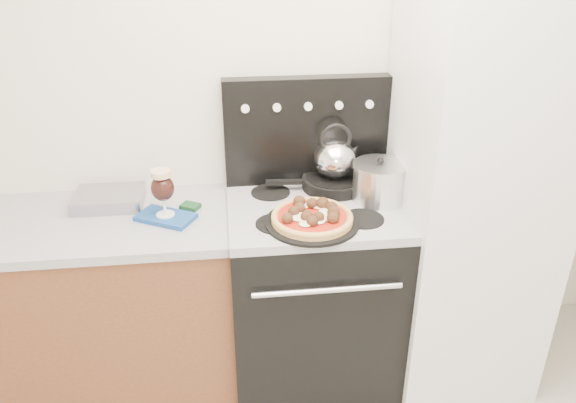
{
  "coord_description": "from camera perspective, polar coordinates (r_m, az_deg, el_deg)",
  "views": [
    {
      "loc": [
        -0.29,
        -0.99,
        2.04
      ],
      "look_at": [
        -0.05,
        1.05,
        1.01
      ],
      "focal_mm": 35.0,
      "sensor_mm": 36.0,
      "label": 1
    }
  ],
  "objects": [
    {
      "name": "room_shell",
      "position": [
        1.54,
        5.28,
        -4.43
      ],
      "size": [
        3.52,
        3.01,
        2.52
      ],
      "color": "#B8B3A3",
      "rests_on": "ground"
    },
    {
      "name": "oven_mitt",
      "position": [
        2.44,
        -12.31,
        -1.57
      ],
      "size": [
        0.28,
        0.24,
        0.02
      ],
      "primitive_type": "cube",
      "rotation": [
        0.0,
        0.0,
        -0.51
      ],
      "color": "navy",
      "rests_on": "countertop"
    },
    {
      "name": "backguard",
      "position": [
        2.62,
        1.86,
        7.21
      ],
      "size": [
        0.76,
        0.08,
        0.5
      ],
      "primitive_type": "cube",
      "color": "black",
      "rests_on": "cooktop"
    },
    {
      "name": "skillet",
      "position": [
        2.63,
        4.7,
        1.94
      ],
      "size": [
        0.32,
        0.32,
        0.05
      ],
      "primitive_type": "cylinder",
      "rotation": [
        0.0,
        0.0,
        -0.08
      ],
      "color": "black",
      "rests_on": "cooktop"
    },
    {
      "name": "cooktop",
      "position": [
        2.47,
        2.7,
        -0.82
      ],
      "size": [
        0.76,
        0.65,
        0.04
      ],
      "primitive_type": "cube",
      "color": "#ADADB2",
      "rests_on": "stove_body"
    },
    {
      "name": "foil_sheet",
      "position": [
        2.62,
        -17.71,
        0.25
      ],
      "size": [
        0.3,
        0.22,
        0.06
      ],
      "primitive_type": "cube",
      "rotation": [
        0.0,
        0.0,
        -0.01
      ],
      "color": "#B6B5C7",
      "rests_on": "countertop"
    },
    {
      "name": "pizza_pan",
      "position": [
        2.32,
        2.45,
        -2.13
      ],
      "size": [
        0.41,
        0.41,
        0.01
      ],
      "primitive_type": "cylinder",
      "rotation": [
        0.0,
        0.0,
        -0.06
      ],
      "color": "black",
      "rests_on": "cooktop"
    },
    {
      "name": "stove_body",
      "position": [
        2.72,
        2.49,
        -9.46
      ],
      "size": [
        0.76,
        0.65,
        0.88
      ],
      "primitive_type": "cube",
      "color": "black",
      "rests_on": "ground"
    },
    {
      "name": "fridge",
      "position": [
        2.63,
        18.04,
        0.76
      ],
      "size": [
        0.64,
        0.68,
        1.9
      ],
      "primitive_type": "cube",
      "color": "silver",
      "rests_on": "ground"
    },
    {
      "name": "pizza",
      "position": [
        2.3,
        2.46,
        -1.47
      ],
      "size": [
        0.37,
        0.37,
        0.05
      ],
      "primitive_type": null,
      "rotation": [
        0.0,
        0.0,
        -0.11
      ],
      "color": "#C97D3F",
      "rests_on": "pizza_pan"
    },
    {
      "name": "tea_kettle",
      "position": [
        2.57,
        4.81,
        4.69
      ],
      "size": [
        0.25,
        0.25,
        0.22
      ],
      "primitive_type": null,
      "rotation": [
        0.0,
        0.0,
        -0.31
      ],
      "color": "white",
      "rests_on": "skillet"
    },
    {
      "name": "beer_glass",
      "position": [
        2.39,
        -12.57,
        0.87
      ],
      "size": [
        0.1,
        0.1,
        0.21
      ],
      "primitive_type": null,
      "rotation": [
        0.0,
        0.0,
        -0.07
      ],
      "color": "black",
      "rests_on": "oven_mitt"
    },
    {
      "name": "countertop",
      "position": [
        2.58,
        -22.4,
        -2.23
      ],
      "size": [
        1.48,
        0.63,
        0.04
      ],
      "primitive_type": "cube",
      "color": "#A6A6AD",
      "rests_on": "base_cabinet"
    },
    {
      "name": "base_cabinet",
      "position": [
        2.81,
        -20.81,
        -10.29
      ],
      "size": [
        1.45,
        0.6,
        0.86
      ],
      "primitive_type": "cube",
      "color": "brown",
      "rests_on": "ground"
    },
    {
      "name": "stock_pot",
      "position": [
        2.51,
        9.21,
        1.85
      ],
      "size": [
        0.27,
        0.27,
        0.17
      ],
      "primitive_type": "cylinder",
      "rotation": [
        0.0,
        0.0,
        0.2
      ],
      "color": "silver",
      "rests_on": "cooktop"
    }
  ]
}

